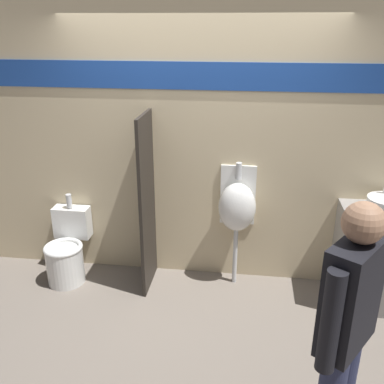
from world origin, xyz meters
name	(u,v)px	position (x,y,z in m)	size (l,w,h in m)	color
ground_plane	(190,304)	(0.00, 0.00, 0.00)	(16.00, 16.00, 0.00)	#70665B
display_wall	(198,144)	(0.00, 0.60, 1.36)	(4.41, 0.07, 2.70)	beige
cell_phone	(367,216)	(1.49, 0.19, 0.91)	(0.07, 0.14, 0.01)	black
divider_near_counter	(147,204)	(-0.44, 0.31, 0.85)	(0.03, 0.52, 1.69)	#28231E
urinal_near_counter	(237,207)	(0.39, 0.44, 0.81)	(0.35, 0.27, 1.22)	silver
toilet	(67,252)	(-1.27, 0.28, 0.29)	(0.38, 0.54, 0.84)	white
person_in_vest	(347,327)	(1.04, -1.29, 0.90)	(0.38, 0.49, 1.63)	#282D4C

